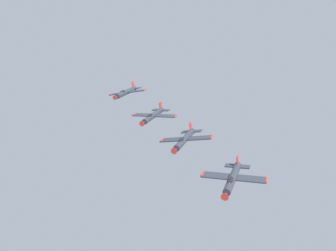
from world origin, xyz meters
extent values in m
cylinder|color=#333842|center=(-14.65, 12.66, 126.06)|extent=(1.18, 9.00, 1.18)
cone|color=red|center=(-14.65, 17.76, 126.06)|extent=(1.12, 1.20, 1.12)
cube|color=#333842|center=(-14.66, 12.26, 125.96)|extent=(9.19, 1.90, 0.86)
cylinder|color=red|center=(-19.25, 12.26, 126.30)|extent=(0.39, 1.40, 0.39)
cylinder|color=red|center=(-10.07, 12.26, 125.62)|extent=(0.39, 1.40, 0.39)
cube|color=#333842|center=(-14.65, 8.66, 126.11)|extent=(3.80, 1.20, 0.46)
cube|color=red|center=(-14.58, 8.56, 127.02)|extent=(0.26, 1.10, 1.61)
ellipsoid|color=black|center=(-14.62, 14.46, 126.55)|extent=(0.85, 2.20, 0.76)
cylinder|color=#333842|center=(-4.82, 4.57, 127.79)|extent=(1.29, 9.00, 1.29)
cone|color=red|center=(-4.82, 9.67, 127.79)|extent=(1.23, 1.20, 1.23)
cube|color=#333842|center=(-4.84, 4.17, 127.69)|extent=(9.06, 1.90, 1.97)
cylinder|color=red|center=(-9.35, 4.17, 128.59)|extent=(0.42, 1.40, 0.42)
cylinder|color=red|center=(-0.33, 4.17, 126.79)|extent=(0.42, 1.40, 0.42)
cube|color=#333842|center=(-4.81, 0.57, 127.83)|extent=(3.76, 1.20, 0.92)
cube|color=red|center=(-4.63, 0.47, 128.73)|extent=(0.45, 1.10, 1.60)
ellipsoid|color=black|center=(-4.73, 6.37, 128.27)|extent=(0.92, 2.20, 0.84)
cylinder|color=#333842|center=(4.56, -3.79, 128.64)|extent=(1.17, 9.00, 1.17)
cone|color=red|center=(4.56, 1.31, 128.64)|extent=(1.12, 1.20, 1.12)
cube|color=#333842|center=(4.55, -4.19, 128.54)|extent=(9.19, 1.90, 0.82)
cylinder|color=red|center=(-0.04, -4.19, 128.86)|extent=(0.38, 1.40, 0.38)
cylinder|color=red|center=(9.14, -4.19, 128.23)|extent=(0.38, 1.40, 0.38)
cube|color=#333842|center=(4.56, -7.79, 128.69)|extent=(3.80, 1.20, 0.44)
cube|color=red|center=(4.63, -7.89, 129.61)|extent=(0.25, 1.10, 1.61)
ellipsoid|color=black|center=(4.59, -1.99, 129.14)|extent=(0.85, 2.20, 0.75)
cylinder|color=#333842|center=(15.33, -13.12, 130.52)|extent=(1.30, 9.00, 1.30)
cone|color=red|center=(15.33, -8.02, 130.52)|extent=(1.23, 1.20, 1.23)
cube|color=#333842|center=(15.31, -13.52, 130.42)|extent=(9.05, 1.90, 2.02)
cylinder|color=red|center=(10.80, -13.52, 131.34)|extent=(0.42, 1.40, 0.42)
cylinder|color=red|center=(19.82, -13.52, 129.50)|extent=(0.42, 1.40, 0.42)
cube|color=#333842|center=(15.34, -17.12, 130.57)|extent=(3.76, 1.20, 0.94)
cube|color=red|center=(15.52, -17.22, 131.47)|extent=(0.46, 1.10, 1.60)
ellipsoid|color=black|center=(15.43, -11.32, 131.01)|extent=(0.92, 2.20, 0.85)
camera|label=1|loc=(-21.32, 57.14, 148.94)|focal=36.53mm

